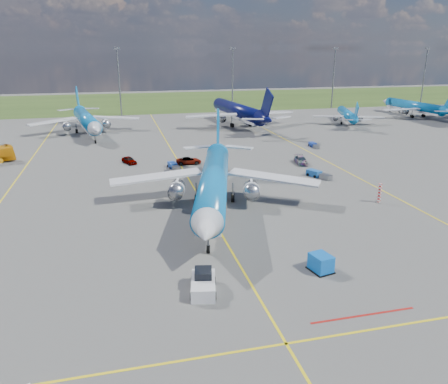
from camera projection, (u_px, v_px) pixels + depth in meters
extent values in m
plane|color=#50504E|center=(225.00, 241.00, 53.08)|extent=(400.00, 400.00, 0.00)
cube|color=#2D4719|center=(143.00, 102.00, 191.41)|extent=(400.00, 80.00, 0.01)
cube|color=yellow|center=(186.00, 175.00, 80.75)|extent=(0.25, 160.00, 0.02)
cube|color=yellow|center=(286.00, 344.00, 34.64)|extent=(60.00, 0.25, 0.02)
cube|color=yellow|center=(22.00, 171.00, 83.17)|extent=(0.25, 120.00, 0.02)
cube|color=yellow|center=(313.00, 154.00, 96.76)|extent=(0.25, 120.00, 0.02)
cube|color=#A5140F|center=(363.00, 315.00, 38.29)|extent=(10.00, 0.25, 0.02)
cylinder|color=slate|center=(119.00, 83.00, 148.81)|extent=(0.50, 0.50, 22.00)
cube|color=slate|center=(117.00, 48.00, 145.27)|extent=(2.20, 0.50, 0.80)
cylinder|color=slate|center=(232.00, 81.00, 157.87)|extent=(0.50, 0.50, 22.00)
cube|color=slate|center=(233.00, 48.00, 154.33)|extent=(2.20, 0.50, 0.80)
cylinder|color=slate|center=(333.00, 79.00, 166.93)|extent=(0.50, 0.50, 22.00)
cube|color=slate|center=(336.00, 48.00, 163.39)|extent=(2.20, 0.50, 0.80)
cylinder|color=slate|center=(424.00, 78.00, 175.99)|extent=(0.50, 0.50, 22.00)
cube|color=slate|center=(428.00, 48.00, 172.45)|extent=(2.20, 0.50, 0.80)
cylinder|color=red|center=(379.00, 193.00, 65.88)|extent=(0.50, 0.50, 3.00)
cube|color=silver|center=(203.00, 286.00, 41.80)|extent=(3.10, 4.71, 1.34)
cube|color=black|center=(203.00, 274.00, 42.09)|extent=(1.99, 2.15, 0.93)
cube|color=slate|center=(204.00, 273.00, 44.38)|extent=(0.75, 2.48, 0.21)
cube|color=blue|center=(321.00, 263.00, 45.73)|extent=(2.28, 2.63, 1.83)
imported|color=#999999|center=(129.00, 160.00, 88.47)|extent=(3.29, 4.54, 1.44)
imported|color=#999999|center=(189.00, 161.00, 88.12)|extent=(5.09, 2.39, 1.41)
imported|color=#999999|center=(301.00, 160.00, 88.38)|extent=(2.90, 5.42, 1.49)
cube|color=#1B55A4|center=(314.00, 173.00, 79.81)|extent=(2.44, 3.04, 1.13)
cube|color=slate|center=(326.00, 177.00, 77.85)|extent=(1.99, 2.39, 0.93)
cube|color=#1C46A8|center=(172.00, 165.00, 85.53)|extent=(1.74, 2.68, 1.05)
cube|color=slate|center=(176.00, 169.00, 83.38)|extent=(1.45, 2.08, 0.86)
cube|color=#193697|center=(312.00, 144.00, 104.04)|extent=(1.33, 2.34, 0.97)
cube|color=slate|center=(316.00, 147.00, 101.93)|extent=(1.13, 1.81, 0.79)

